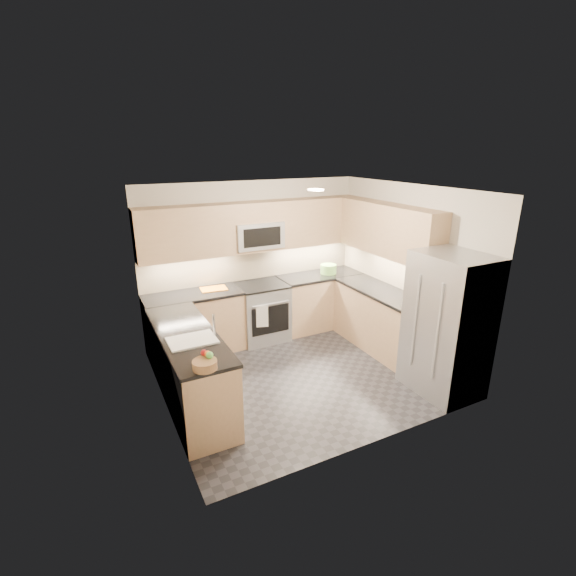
% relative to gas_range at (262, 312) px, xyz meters
% --- Properties ---
extents(floor, '(3.60, 3.20, 0.00)m').
position_rel_gas_range_xyz_m(floor, '(0.00, -1.28, -0.46)').
color(floor, black).
rests_on(floor, ground).
extents(ceiling, '(3.60, 3.20, 0.02)m').
position_rel_gas_range_xyz_m(ceiling, '(0.00, -1.28, 2.04)').
color(ceiling, beige).
rests_on(ceiling, wall_back).
extents(wall_back, '(3.60, 0.02, 2.50)m').
position_rel_gas_range_xyz_m(wall_back, '(0.00, 0.32, 0.79)').
color(wall_back, '#BBB2A3').
rests_on(wall_back, floor).
extents(wall_front, '(3.60, 0.02, 2.50)m').
position_rel_gas_range_xyz_m(wall_front, '(0.00, -2.88, 0.79)').
color(wall_front, '#BBB2A3').
rests_on(wall_front, floor).
extents(wall_left, '(0.02, 3.20, 2.50)m').
position_rel_gas_range_xyz_m(wall_left, '(-1.80, -1.28, 0.79)').
color(wall_left, '#BBB2A3').
rests_on(wall_left, floor).
extents(wall_right, '(0.02, 3.20, 2.50)m').
position_rel_gas_range_xyz_m(wall_right, '(1.80, -1.28, 0.79)').
color(wall_right, '#BBB2A3').
rests_on(wall_right, floor).
extents(base_cab_back_left, '(1.42, 0.60, 0.90)m').
position_rel_gas_range_xyz_m(base_cab_back_left, '(-1.09, 0.02, -0.01)').
color(base_cab_back_left, tan).
rests_on(base_cab_back_left, floor).
extents(base_cab_back_right, '(1.42, 0.60, 0.90)m').
position_rel_gas_range_xyz_m(base_cab_back_right, '(1.09, 0.02, -0.01)').
color(base_cab_back_right, tan).
rests_on(base_cab_back_right, floor).
extents(base_cab_right, '(0.60, 1.70, 0.90)m').
position_rel_gas_range_xyz_m(base_cab_right, '(1.50, -1.12, -0.01)').
color(base_cab_right, tan).
rests_on(base_cab_right, floor).
extents(base_cab_peninsula, '(0.60, 2.00, 0.90)m').
position_rel_gas_range_xyz_m(base_cab_peninsula, '(-1.50, -1.28, -0.01)').
color(base_cab_peninsula, tan).
rests_on(base_cab_peninsula, floor).
extents(countertop_back_left, '(1.42, 0.63, 0.04)m').
position_rel_gas_range_xyz_m(countertop_back_left, '(-1.09, 0.02, 0.47)').
color(countertop_back_left, black).
rests_on(countertop_back_left, base_cab_back_left).
extents(countertop_back_right, '(1.42, 0.63, 0.04)m').
position_rel_gas_range_xyz_m(countertop_back_right, '(1.09, 0.02, 0.47)').
color(countertop_back_right, black).
rests_on(countertop_back_right, base_cab_back_right).
extents(countertop_right, '(0.63, 1.70, 0.04)m').
position_rel_gas_range_xyz_m(countertop_right, '(1.50, -1.12, 0.47)').
color(countertop_right, black).
rests_on(countertop_right, base_cab_right).
extents(countertop_peninsula, '(0.63, 2.00, 0.04)m').
position_rel_gas_range_xyz_m(countertop_peninsula, '(-1.50, -1.28, 0.47)').
color(countertop_peninsula, black).
rests_on(countertop_peninsula, base_cab_peninsula).
extents(upper_cab_back, '(3.60, 0.35, 0.75)m').
position_rel_gas_range_xyz_m(upper_cab_back, '(0.00, 0.15, 1.37)').
color(upper_cab_back, tan).
rests_on(upper_cab_back, wall_back).
extents(upper_cab_right, '(0.35, 1.95, 0.75)m').
position_rel_gas_range_xyz_m(upper_cab_right, '(1.62, -1.00, 1.37)').
color(upper_cab_right, tan).
rests_on(upper_cab_right, wall_right).
extents(backsplash_back, '(3.60, 0.01, 0.51)m').
position_rel_gas_range_xyz_m(backsplash_back, '(0.00, 0.32, 0.74)').
color(backsplash_back, '#C7B490').
rests_on(backsplash_back, wall_back).
extents(backsplash_right, '(0.01, 2.30, 0.51)m').
position_rel_gas_range_xyz_m(backsplash_right, '(1.80, -0.82, 0.74)').
color(backsplash_right, '#C7B490').
rests_on(backsplash_right, wall_right).
extents(gas_range, '(0.76, 0.65, 0.91)m').
position_rel_gas_range_xyz_m(gas_range, '(0.00, 0.00, 0.00)').
color(gas_range, '#96999D').
rests_on(gas_range, floor).
extents(range_cooktop, '(0.76, 0.65, 0.03)m').
position_rel_gas_range_xyz_m(range_cooktop, '(0.00, 0.00, 0.46)').
color(range_cooktop, black).
rests_on(range_cooktop, gas_range).
extents(oven_door_glass, '(0.62, 0.02, 0.45)m').
position_rel_gas_range_xyz_m(oven_door_glass, '(0.00, -0.33, -0.01)').
color(oven_door_glass, black).
rests_on(oven_door_glass, gas_range).
extents(oven_handle, '(0.60, 0.02, 0.02)m').
position_rel_gas_range_xyz_m(oven_handle, '(0.00, -0.35, 0.26)').
color(oven_handle, '#B2B5BA').
rests_on(oven_handle, gas_range).
extents(microwave, '(0.76, 0.40, 0.40)m').
position_rel_gas_range_xyz_m(microwave, '(0.00, 0.12, 1.24)').
color(microwave, '#A5A7AD').
rests_on(microwave, upper_cab_back).
extents(microwave_door, '(0.60, 0.01, 0.28)m').
position_rel_gas_range_xyz_m(microwave_door, '(0.00, -0.08, 1.24)').
color(microwave_door, black).
rests_on(microwave_door, microwave).
extents(refrigerator, '(0.70, 0.90, 1.80)m').
position_rel_gas_range_xyz_m(refrigerator, '(1.45, -2.43, 0.45)').
color(refrigerator, '#94969B').
rests_on(refrigerator, floor).
extents(fridge_handle_left, '(0.02, 0.02, 1.20)m').
position_rel_gas_range_xyz_m(fridge_handle_left, '(1.08, -2.61, 0.49)').
color(fridge_handle_left, '#B2B5BA').
rests_on(fridge_handle_left, refrigerator).
extents(fridge_handle_right, '(0.02, 0.02, 1.20)m').
position_rel_gas_range_xyz_m(fridge_handle_right, '(1.08, -2.25, 0.49)').
color(fridge_handle_right, '#B2B5BA').
rests_on(fridge_handle_right, refrigerator).
extents(sink_basin, '(0.52, 0.38, 0.16)m').
position_rel_gas_range_xyz_m(sink_basin, '(-1.50, -1.53, 0.42)').
color(sink_basin, white).
rests_on(sink_basin, base_cab_peninsula).
extents(faucet, '(0.03, 0.03, 0.28)m').
position_rel_gas_range_xyz_m(faucet, '(-1.24, -1.53, 0.62)').
color(faucet, silver).
rests_on(faucet, countertop_peninsula).
extents(utensil_bowl, '(0.28, 0.28, 0.15)m').
position_rel_gas_range_xyz_m(utensil_bowl, '(1.24, 0.00, 0.56)').
color(utensil_bowl, '#67A446').
rests_on(utensil_bowl, countertop_back_right).
extents(cutting_board, '(0.41, 0.31, 0.01)m').
position_rel_gas_range_xyz_m(cutting_board, '(-0.75, 0.09, 0.49)').
color(cutting_board, orange).
rests_on(cutting_board, countertop_back_left).
extents(fruit_basket, '(0.31, 0.31, 0.09)m').
position_rel_gas_range_xyz_m(fruit_basket, '(-1.54, -2.18, 0.53)').
color(fruit_basket, olive).
rests_on(fruit_basket, countertop_peninsula).
extents(fruit_apple, '(0.06, 0.06, 0.06)m').
position_rel_gas_range_xyz_m(fruit_apple, '(-1.52, -2.07, 0.60)').
color(fruit_apple, '#A51214').
rests_on(fruit_apple, fruit_basket).
extents(fruit_pear, '(0.07, 0.07, 0.07)m').
position_rel_gas_range_xyz_m(fruit_pear, '(-1.48, -2.14, 0.60)').
color(fruit_pear, '#60C152').
rests_on(fruit_pear, fruit_basket).
extents(dish_towel_check, '(0.18, 0.07, 0.34)m').
position_rel_gas_range_xyz_m(dish_towel_check, '(-0.16, -0.37, 0.10)').
color(dish_towel_check, white).
rests_on(dish_towel_check, oven_handle).
extents(fruit_orange, '(0.06, 0.06, 0.06)m').
position_rel_gas_range_xyz_m(fruit_orange, '(-1.49, -2.10, 0.60)').
color(fruit_orange, orange).
rests_on(fruit_orange, fruit_basket).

